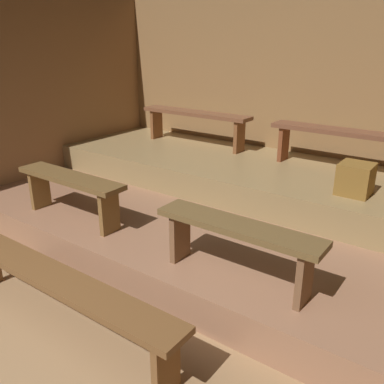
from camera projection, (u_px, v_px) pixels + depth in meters
name	position (u px, v px, depth m)	size (l,w,h in m)	color
ground	(168.00, 263.00, 4.05)	(5.74, 5.45, 0.08)	#95714B
wall_back	(280.00, 95.00, 5.35)	(5.74, 0.06, 2.66)	olive
wall_left	(3.00, 100.00, 4.94)	(0.06, 5.45, 2.66)	olive
platform_lower	(214.00, 217.00, 4.60)	(4.94, 3.02, 0.31)	#93664A
platform_middle	(246.00, 174.00, 5.03)	(4.94, 1.59, 0.31)	olive
bench_floor_center	(57.00, 285.00, 2.95)	(2.24, 0.27, 0.46)	brown
bench_lower_left	(71.00, 185.00, 4.06)	(1.30, 0.27, 0.46)	brown
bench_lower_right	(237.00, 236.00, 3.03)	(1.30, 0.27, 0.46)	brown
bench_middle_left	(195.00, 118.00, 5.65)	(1.64, 0.27, 0.46)	brown
bench_middle_right	(344.00, 138.00, 4.54)	(1.64, 0.27, 0.46)	brown
wooden_crate_middle	(355.00, 179.00, 3.92)	(0.30, 0.30, 0.30)	brown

